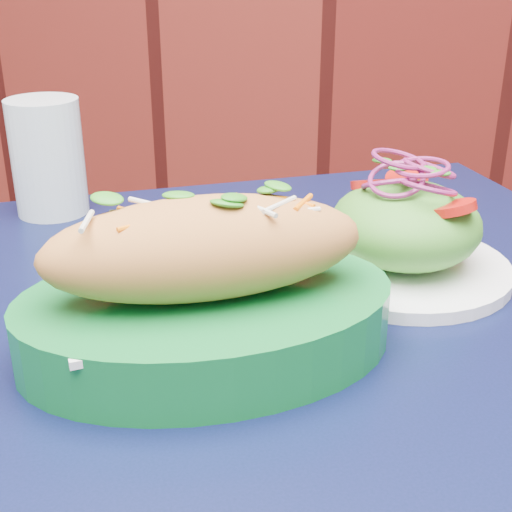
# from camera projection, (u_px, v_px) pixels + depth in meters

# --- Properties ---
(cafe_table) EXTENTS (1.06, 1.06, 0.75)m
(cafe_table) POSITION_uv_depth(u_px,v_px,m) (270.00, 430.00, 0.60)
(cafe_table) COLOR black
(cafe_table) RESTS_ON ground
(banh_mi_basket) EXTENTS (0.34, 0.29, 0.13)m
(banh_mi_basket) POSITION_uv_depth(u_px,v_px,m) (206.00, 292.00, 0.53)
(banh_mi_basket) COLOR #0E6A2A
(banh_mi_basket) RESTS_ON cafe_table
(salad_plate) EXTENTS (0.20, 0.20, 0.12)m
(salad_plate) POSITION_uv_depth(u_px,v_px,m) (405.00, 232.00, 0.66)
(salad_plate) COLOR white
(salad_plate) RESTS_ON cafe_table
(water_glass) EXTENTS (0.08, 0.08, 0.13)m
(water_glass) POSITION_uv_depth(u_px,v_px,m) (48.00, 157.00, 0.81)
(water_glass) COLOR silver
(water_glass) RESTS_ON cafe_table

